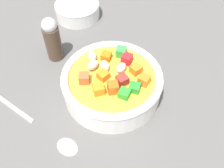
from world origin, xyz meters
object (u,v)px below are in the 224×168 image
soup_bowl_main (112,83)px  pepper_shaker (52,39)px  spoon (33,121)px  side_bowl_small (77,10)px

soup_bowl_main → pepper_shaker: size_ratio=1.86×
spoon → side_bowl_small: side_bowl_small is taller
soup_bowl_main → spoon: soup_bowl_main is taller
soup_bowl_main → side_bowl_small: soup_bowl_main is taller
spoon → soup_bowl_main: bearing=61.3°
soup_bowl_main → spoon: size_ratio=0.90×
soup_bowl_main → pepper_shaker: pepper_shaker is taller
soup_bowl_main → pepper_shaker: 13.82cm
side_bowl_small → spoon: bearing=156.8°
soup_bowl_main → spoon: bearing=102.1°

